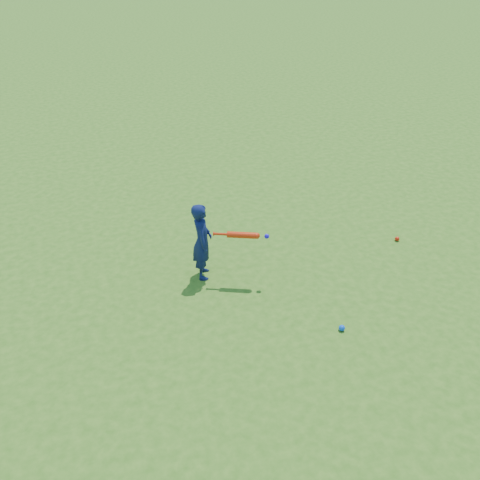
# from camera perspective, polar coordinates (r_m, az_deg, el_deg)

# --- Properties ---
(ground) EXTENTS (80.00, 80.00, 0.00)m
(ground) POSITION_cam_1_polar(r_m,az_deg,el_deg) (7.04, -6.90, -5.52)
(ground) COLOR #316016
(ground) RESTS_ON ground
(child) EXTENTS (0.34, 0.44, 1.08)m
(child) POSITION_cam_1_polar(r_m,az_deg,el_deg) (7.02, -4.07, -0.13)
(child) COLOR #0E1745
(child) RESTS_ON ground
(ground_ball_red) EXTENTS (0.07, 0.07, 0.07)m
(ground_ball_red) POSITION_cam_1_polar(r_m,az_deg,el_deg) (8.36, 16.41, 0.13)
(ground_ball_red) COLOR red
(ground_ball_red) RESTS_ON ground
(ground_ball_blue) EXTENTS (0.07, 0.07, 0.07)m
(ground_ball_blue) POSITION_cam_1_polar(r_m,az_deg,el_deg) (6.50, 10.81, -9.20)
(ground_ball_blue) COLOR blue
(ground_ball_blue) RESTS_ON ground
(bat_swing) EXTENTS (0.68, 0.33, 0.08)m
(bat_swing) POSITION_cam_1_polar(r_m,az_deg,el_deg) (6.84, 0.48, 0.52)
(bat_swing) COLOR red
(bat_swing) RESTS_ON ground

